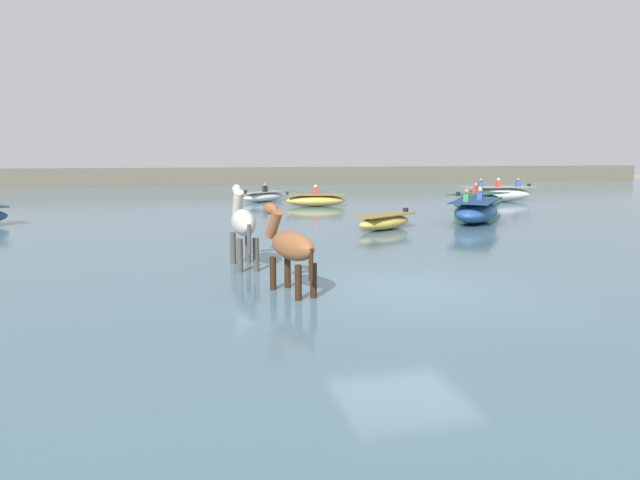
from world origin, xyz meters
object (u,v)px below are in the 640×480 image
boat_far_inshore (316,200)px  boat_distant_west (476,211)px  horse_lead_chestnut (290,248)px  boat_distant_east (479,202)px  horse_trailing_pinto (243,224)px  boat_far_offshore (385,222)px  boat_near_port (264,197)px  boat_mid_outer (497,194)px

boat_far_inshore → boat_distant_west: bearing=-60.8°
horse_lead_chestnut → boat_distant_east: (11.58, 13.55, -0.47)m
horse_trailing_pinto → boat_far_offshore: 7.67m
horse_trailing_pinto → boat_near_port: (2.99, 17.93, -0.71)m
boat_near_port → horse_trailing_pinto: bearing=-99.5°
boat_distant_east → boat_mid_outer: bearing=49.5°
boat_near_port → boat_far_offshore: boat_near_port is taller
horse_lead_chestnut → boat_far_offshore: horse_lead_chestnut is taller
boat_distant_east → boat_far_offshore: bearing=-140.7°
horse_lead_chestnut → boat_distant_east: size_ratio=0.50×
boat_far_offshore → boat_distant_east: boat_distant_east is taller
boat_distant_west → boat_distant_east: (2.57, 4.35, -0.04)m
boat_mid_outer → boat_distant_east: boat_mid_outer is taller
boat_near_port → boat_distant_west: bearing=-59.9°
boat_distant_west → boat_far_offshore: (-4.15, -1.15, -0.17)m
boat_far_inshore → boat_near_port: boat_far_inshore is taller
boat_mid_outer → boat_distant_east: (-3.44, -4.03, -0.03)m
boat_mid_outer → boat_far_inshore: bearing=-177.8°
horse_lead_chestnut → boat_far_inshore: size_ratio=0.61×
boat_near_port → boat_far_offshore: bearing=-78.9°
horse_trailing_pinto → boat_far_inshore: horse_trailing_pinto is taller
boat_distant_east → horse_trailing_pinto: bearing=-138.3°
boat_far_inshore → boat_distant_east: boat_distant_east is taller
horse_trailing_pinto → boat_distant_east: (12.17, 10.85, -0.60)m
boat_far_inshore → boat_far_offshore: (0.30, -9.13, -0.05)m
horse_trailing_pinto → boat_far_offshore: size_ratio=0.80×
boat_far_inshore → boat_mid_outer: bearing=2.2°
boat_distant_west → boat_far_offshore: size_ratio=1.51×
horse_lead_chestnut → horse_trailing_pinto: (-0.59, 2.70, 0.13)m
boat_mid_outer → boat_distant_west: (-6.01, -8.38, 0.02)m
boat_distant_east → boat_distant_west: bearing=-120.6°
boat_far_offshore → horse_lead_chestnut: bearing=-121.1°
horse_lead_chestnut → boat_distant_west: bearing=45.6°
horse_trailing_pinto → boat_near_port: 18.19m
boat_distant_east → boat_far_inshore: bearing=152.7°
horse_lead_chestnut → boat_near_port: size_ratio=0.67×
horse_lead_chestnut → boat_distant_west: (9.00, 9.21, -0.42)m
horse_trailing_pinto → boat_distant_east: bearing=41.7°
boat_far_inshore → boat_distant_east: bearing=-27.3°
boat_distant_west → boat_mid_outer: bearing=54.3°
boat_far_inshore → boat_far_offshore: bearing=-88.1°
boat_near_port → boat_distant_west: (6.61, -11.42, 0.15)m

